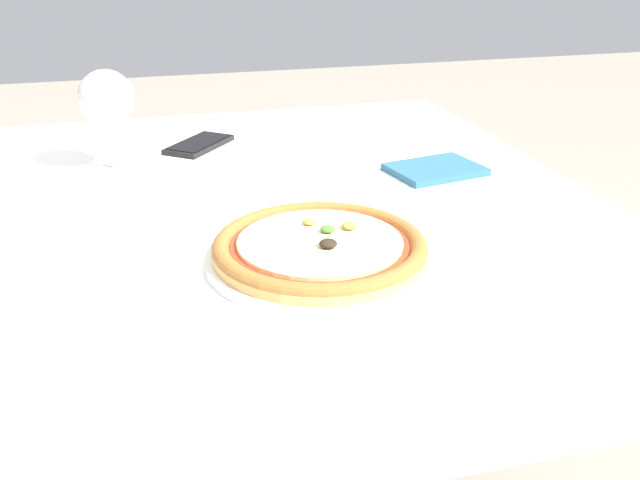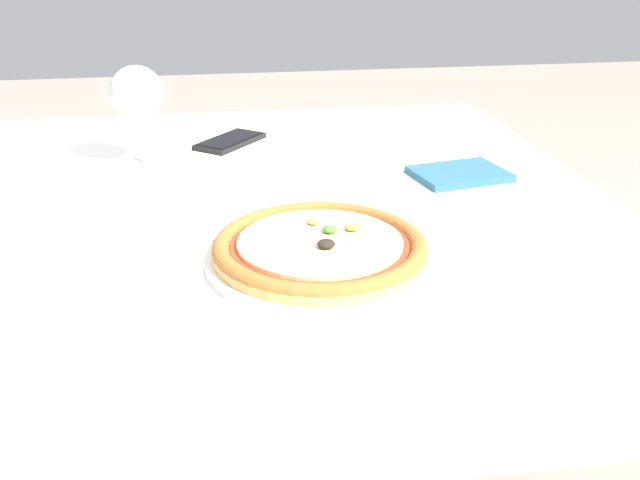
{
  "view_description": "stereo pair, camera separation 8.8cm",
  "coord_description": "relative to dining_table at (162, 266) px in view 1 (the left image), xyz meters",
  "views": [
    {
      "loc": [
        -0.02,
        -0.98,
        1.15
      ],
      "look_at": [
        0.19,
        -0.2,
        0.79
      ],
      "focal_mm": 40.0,
      "sensor_mm": 36.0,
      "label": 1
    },
    {
      "loc": [
        0.06,
        -1.0,
        1.15
      ],
      "look_at": [
        0.19,
        -0.2,
        0.79
      ],
      "focal_mm": 40.0,
      "sensor_mm": 36.0,
      "label": 2
    }
  ],
  "objects": [
    {
      "name": "dining_table",
      "position": [
        0.0,
        0.0,
        0.0
      ],
      "size": [
        1.34,
        1.19,
        0.76
      ],
      "color": "brown",
      "rests_on": "ground_plane"
    },
    {
      "name": "pizza_plate",
      "position": [
        0.19,
        -0.2,
        0.09
      ],
      "size": [
        0.29,
        0.29,
        0.04
      ],
      "color": "white",
      "rests_on": "dining_table"
    },
    {
      "name": "wine_glass_far_left",
      "position": [
        -0.06,
        0.24,
        0.2
      ],
      "size": [
        0.09,
        0.09,
        0.17
      ],
      "color": "silver",
      "rests_on": "dining_table"
    },
    {
      "name": "cell_phone",
      "position": [
        0.1,
        0.34,
        0.08
      ],
      "size": [
        0.15,
        0.16,
        0.01
      ],
      "color": "black",
      "rests_on": "dining_table"
    },
    {
      "name": "napkin_folded",
      "position": [
        0.47,
        0.08,
        0.08
      ],
      "size": [
        0.17,
        0.14,
        0.01
      ],
      "color": "#2D607A",
      "rests_on": "dining_table"
    }
  ]
}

